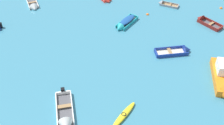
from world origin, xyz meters
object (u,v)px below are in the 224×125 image
(rowboat_grey_outer_left, at_px, (164,4))
(motor_launch_orange_far_back, at_px, (224,78))
(kayak_yellow_near_left, at_px, (124,115))
(mooring_buoy_outer_edge, at_px, (148,15))
(rowboat_red_cluster_inner, at_px, (106,0))
(rowboat_white_cluster_outer, at_px, (65,118))
(rowboat_white_midfield_left, at_px, (34,6))
(mooring_buoy_near_foreground, at_px, (221,8))
(rowboat_deep_blue_center, at_px, (180,51))
(rowboat_turquoise_outer_right, at_px, (125,24))
(rowboat_maroon_foreground_center, at_px, (204,21))

(rowboat_grey_outer_left, height_order, motor_launch_orange_far_back, motor_launch_orange_far_back)
(kayak_yellow_near_left, relative_size, mooring_buoy_outer_edge, 8.41)
(kayak_yellow_near_left, relative_size, rowboat_red_cluster_inner, 1.05)
(rowboat_red_cluster_inner, height_order, rowboat_white_cluster_outer, rowboat_white_cluster_outer)
(rowboat_white_midfield_left, distance_m, mooring_buoy_near_foreground, 27.39)
(kayak_yellow_near_left, height_order, mooring_buoy_outer_edge, kayak_yellow_near_left)
(kayak_yellow_near_left, xyz_separation_m, rowboat_white_cluster_outer, (-5.23, -1.04, 0.05))
(rowboat_grey_outer_left, distance_m, rowboat_deep_blue_center, 11.26)
(rowboat_turquoise_outer_right, bearing_deg, rowboat_white_midfield_left, 167.71)
(rowboat_white_midfield_left, relative_size, mooring_buoy_near_foreground, 8.97)
(rowboat_maroon_foreground_center, height_order, rowboat_white_cluster_outer, rowboat_white_cluster_outer)
(rowboat_deep_blue_center, bearing_deg, mooring_buoy_near_foreground, 60.03)
(rowboat_white_cluster_outer, height_order, mooring_buoy_outer_edge, rowboat_white_cluster_outer)
(rowboat_deep_blue_center, height_order, rowboat_maroon_foreground_center, rowboat_deep_blue_center)
(rowboat_white_midfield_left, bearing_deg, rowboat_deep_blue_center, -20.39)
(rowboat_white_midfield_left, relative_size, rowboat_red_cluster_inner, 1.12)
(rowboat_maroon_foreground_center, distance_m, rowboat_red_cluster_inner, 14.61)
(rowboat_grey_outer_left, relative_size, rowboat_white_cluster_outer, 0.66)
(rowboat_white_cluster_outer, xyz_separation_m, mooring_buoy_outer_edge, (6.74, 19.20, -0.22))
(rowboat_turquoise_outer_right, bearing_deg, rowboat_grey_outer_left, 50.58)
(motor_launch_orange_far_back, bearing_deg, rowboat_white_cluster_outer, -155.62)
(kayak_yellow_near_left, bearing_deg, rowboat_red_cluster_inner, 102.82)
(rowboat_red_cluster_inner, xyz_separation_m, rowboat_white_cluster_outer, (-0.37, -22.39, 0.07))
(rowboat_grey_outer_left, xyz_separation_m, mooring_buoy_outer_edge, (-2.29, -3.17, -0.14))
(rowboat_red_cluster_inner, relative_size, mooring_buoy_outer_edge, 8.03)
(rowboat_maroon_foreground_center, bearing_deg, motor_launch_orange_far_back, -87.14)
(mooring_buoy_near_foreground, distance_m, mooring_buoy_outer_edge, 11.04)
(rowboat_grey_outer_left, bearing_deg, rowboat_white_cluster_outer, -111.99)
(rowboat_turquoise_outer_right, xyz_separation_m, mooring_buoy_outer_edge, (2.95, 3.21, -0.34))
(rowboat_grey_outer_left, relative_size, rowboat_white_midfield_left, 0.83)
(rowboat_grey_outer_left, bearing_deg, motor_launch_orange_far_back, -69.17)
(rowboat_maroon_foreground_center, relative_size, rowboat_white_cluster_outer, 0.73)
(rowboat_deep_blue_center, xyz_separation_m, rowboat_white_cluster_outer, (-10.88, -11.26, 0.01))
(rowboat_grey_outer_left, distance_m, rowboat_red_cluster_inner, 8.66)
(rowboat_white_midfield_left, distance_m, rowboat_maroon_foreground_center, 24.26)
(rowboat_deep_blue_center, xyz_separation_m, mooring_buoy_near_foreground, (6.43, 11.15, -0.21))
(rowboat_grey_outer_left, height_order, mooring_buoy_near_foreground, rowboat_grey_outer_left)
(motor_launch_orange_far_back, bearing_deg, rowboat_white_midfield_left, 153.86)
(rowboat_maroon_foreground_center, relative_size, motor_launch_orange_far_back, 0.60)
(rowboat_white_midfield_left, distance_m, rowboat_red_cluster_inner, 10.79)
(kayak_yellow_near_left, distance_m, mooring_buoy_near_foreground, 24.55)
(rowboat_white_cluster_outer, bearing_deg, mooring_buoy_near_foreground, 52.32)
(motor_launch_orange_far_back, xyz_separation_m, mooring_buoy_near_foreground, (2.35, 15.63, -0.60))
(rowboat_deep_blue_center, distance_m, rowboat_white_cluster_outer, 15.65)
(rowboat_red_cluster_inner, bearing_deg, rowboat_white_midfield_left, -161.49)
(mooring_buoy_outer_edge, bearing_deg, rowboat_red_cluster_inner, 153.38)
(rowboat_red_cluster_inner, bearing_deg, motor_launch_orange_far_back, -46.94)
(rowboat_maroon_foreground_center, bearing_deg, rowboat_red_cluster_inner, 163.60)
(rowboat_deep_blue_center, height_order, rowboat_white_midfield_left, rowboat_deep_blue_center)
(rowboat_white_cluster_outer, bearing_deg, kayak_yellow_near_left, 11.29)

